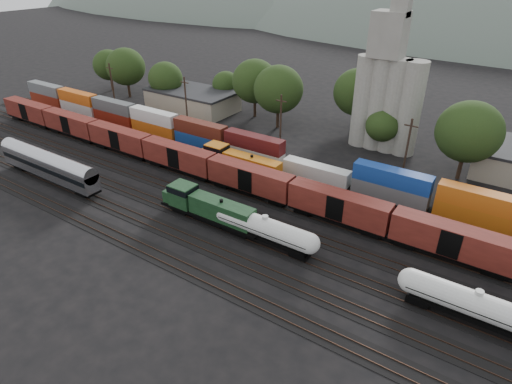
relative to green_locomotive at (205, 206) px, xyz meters
The scene contains 13 objects.
ground 10.27m from the green_locomotive, 30.20° to the left, with size 600.00×600.00×0.00m, color black.
tracks 10.26m from the green_locomotive, 30.20° to the left, with size 180.00×33.20×0.20m.
green_locomotive is the anchor object (origin of this frame).
tank_car_a 10.31m from the green_locomotive, ahead, with size 16.10×2.88×4.22m.
tank_car_b 36.38m from the green_locomotive, ahead, with size 16.25×2.91×4.26m.
passenger_coach 30.88m from the green_locomotive, behind, with size 23.45×2.89×5.32m.
orange_locomotive 15.83m from the green_locomotive, 108.63° to the left, with size 18.23×3.04×4.56m.
boxcar_string 13.30m from the green_locomotive, 48.82° to the left, with size 153.60×2.90×4.20m.
container_wall 20.94m from the green_locomotive, 107.24° to the left, with size 163.42×2.60×5.80m.
grain_silo 43.55m from the green_locomotive, 73.85° to the left, with size 13.40×5.00×29.00m.
industrial_sheds 43.03m from the green_locomotive, 69.29° to the left, with size 119.38×17.26×5.10m.
tree_band 42.79m from the green_locomotive, 88.44° to the left, with size 160.67×23.40×14.00m.
utility_poles 28.56m from the green_locomotive, 72.35° to the left, with size 122.20×0.36×12.00m.
Camera 1 is at (27.09, -45.40, 34.58)m, focal length 30.00 mm.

